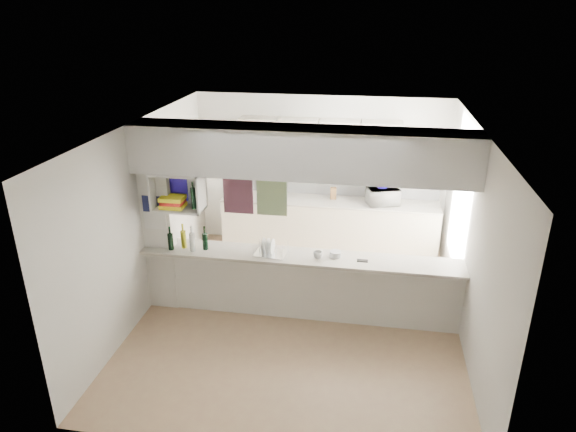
% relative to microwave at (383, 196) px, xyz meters
% --- Properties ---
extents(floor, '(4.80, 4.80, 0.00)m').
position_rel_microwave_xyz_m(floor, '(-1.07, -2.07, -1.06)').
color(floor, '#A37C5F').
rests_on(floor, ground).
extents(ceiling, '(4.80, 4.80, 0.00)m').
position_rel_microwave_xyz_m(ceiling, '(-1.07, -2.07, 1.54)').
color(ceiling, white).
rests_on(ceiling, wall_back).
extents(wall_back, '(4.20, 0.00, 4.20)m').
position_rel_microwave_xyz_m(wall_back, '(-1.07, 0.33, 0.24)').
color(wall_back, silver).
rests_on(wall_back, floor).
extents(wall_left, '(0.00, 4.80, 4.80)m').
position_rel_microwave_xyz_m(wall_left, '(-3.17, -2.07, 0.24)').
color(wall_left, silver).
rests_on(wall_left, floor).
extents(wall_right, '(0.00, 4.80, 4.80)m').
position_rel_microwave_xyz_m(wall_right, '(1.03, -2.07, 0.24)').
color(wall_right, silver).
rests_on(wall_right, floor).
extents(servery_partition, '(4.20, 0.50, 2.60)m').
position_rel_microwave_xyz_m(servery_partition, '(-1.24, -2.07, 0.60)').
color(servery_partition, silver).
rests_on(servery_partition, floor).
extents(cubby_shelf, '(0.65, 0.35, 0.50)m').
position_rel_microwave_xyz_m(cubby_shelf, '(-2.64, -2.13, 0.65)').
color(cubby_shelf, white).
rests_on(cubby_shelf, bulkhead).
extents(kitchen_run, '(3.60, 0.63, 2.24)m').
position_rel_microwave_xyz_m(kitchen_run, '(-0.91, 0.07, -0.23)').
color(kitchen_run, beige).
rests_on(kitchen_run, floor).
extents(microwave, '(0.58, 0.47, 0.27)m').
position_rel_microwave_xyz_m(microwave, '(0.00, 0.00, 0.00)').
color(microwave, white).
rests_on(microwave, bench_top).
extents(bowl, '(0.22, 0.22, 0.05)m').
position_rel_microwave_xyz_m(bowl, '(-0.02, 0.01, 0.16)').
color(bowl, '#170B83').
rests_on(bowl, microwave).
extents(dish_rack, '(0.44, 0.35, 0.22)m').
position_rel_microwave_xyz_m(dish_rack, '(-1.45, -2.08, -0.05)').
color(dish_rack, silver).
rests_on(dish_rack, breakfast_bar).
extents(cup, '(0.12, 0.12, 0.09)m').
position_rel_microwave_xyz_m(cup, '(-0.82, -2.14, -0.08)').
color(cup, white).
rests_on(cup, dish_rack).
extents(wine_bottles, '(0.52, 0.15, 0.36)m').
position_rel_microwave_xyz_m(wine_bottles, '(-2.55, -2.13, -0.01)').
color(wine_bottles, black).
rests_on(wine_bottles, breakfast_bar).
extents(plastic_tubs, '(0.49, 0.18, 0.07)m').
position_rel_microwave_xyz_m(plastic_tubs, '(-0.58, -2.03, -0.10)').
color(plastic_tubs, silver).
rests_on(plastic_tubs, breakfast_bar).
extents(utensil_jar, '(0.11, 0.11, 0.15)m').
position_rel_microwave_xyz_m(utensil_jar, '(-1.78, 0.08, -0.06)').
color(utensil_jar, black).
rests_on(utensil_jar, bench_top).
extents(knife_block, '(0.11, 0.09, 0.20)m').
position_rel_microwave_xyz_m(knife_block, '(-0.82, 0.11, -0.04)').
color(knife_block, brown).
rests_on(knife_block, bench_top).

